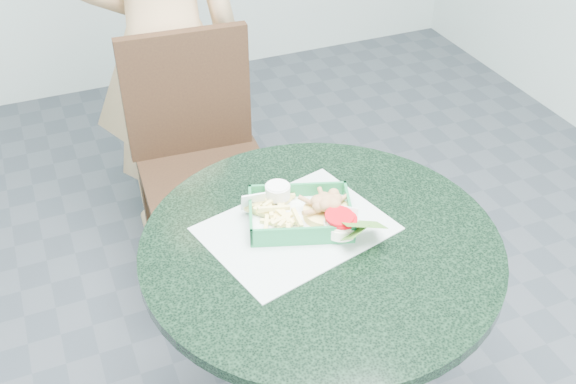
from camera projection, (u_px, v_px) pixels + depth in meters
name	position (u px, v px, depth m)	size (l,w,h in m)	color
cafe_table	(319.00, 297.00, 1.72)	(0.87, 0.87, 0.75)	black
dining_chair	(200.00, 150.00, 2.36)	(0.44, 0.44, 0.93)	#512D1B
diner_person	(162.00, 31.00, 2.38)	(0.63, 0.41, 1.72)	#F1BD83
placemat	(296.00, 235.00, 1.65)	(0.43, 0.32, 0.00)	#A9BAB4
food_basket	(300.00, 223.00, 1.66)	(0.25, 0.18, 0.05)	#19743E
crab_sandwich	(324.00, 206.00, 1.66)	(0.12, 0.12, 0.07)	#DDBD63
fries_pile	(277.00, 221.00, 1.63)	(0.12, 0.13, 0.05)	#FAE37C
sauce_ramekin	(271.00, 202.00, 1.68)	(0.06, 0.06, 0.04)	silver
garnish_cup	(349.00, 221.00, 1.63)	(0.12, 0.12, 0.05)	white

